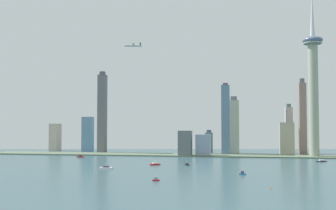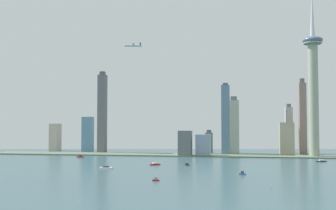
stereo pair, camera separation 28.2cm
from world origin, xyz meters
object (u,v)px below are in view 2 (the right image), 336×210
(skyscraper_0, at_px, (203,145))
(boat_2, at_px, (242,173))
(skyscraper_2, at_px, (287,139))
(boat_5, at_px, (106,168))
(skyscraper_4, at_px, (88,134))
(airplane, at_px, (133,46))
(skyscraper_3, at_px, (289,130))
(skyscraper_6, at_px, (209,142))
(boat_4, at_px, (187,164))
(skyscraper_8, at_px, (234,126))
(boat_3, at_px, (156,179))
(channel_buoy_0, at_px, (271,188))
(skyscraper_5, at_px, (55,137))
(boat_6, at_px, (155,164))
(boat_1, at_px, (80,157))
(boat_0, at_px, (321,161))
(skyscraper_10, at_px, (226,119))
(skyscraper_7, at_px, (185,143))
(skyscraper_1, at_px, (302,118))
(skyscraper_9, at_px, (102,113))
(observation_tower, at_px, (313,78))

(skyscraper_0, relative_size, boat_2, 3.87)
(skyscraper_2, relative_size, boat_5, 4.94)
(skyscraper_4, relative_size, airplane, 2.18)
(skyscraper_3, relative_size, skyscraper_6, 2.11)
(boat_4, bearing_deg, skyscraper_8, 150.79)
(boat_3, height_order, channel_buoy_0, boat_3)
(skyscraper_4, distance_m, skyscraper_5, 92.29)
(skyscraper_6, height_order, boat_5, skyscraper_6)
(boat_6, height_order, airplane, airplane)
(boat_1, bearing_deg, channel_buoy_0, -38.24)
(boat_2, xyz_separation_m, airplane, (-207.26, 276.03, 211.84))
(skyscraper_3, relative_size, boat_0, 5.81)
(skyscraper_6, height_order, boat_3, skyscraper_6)
(boat_2, bearing_deg, skyscraper_10, -64.50)
(skyscraper_2, height_order, skyscraper_7, skyscraper_2)
(skyscraper_0, distance_m, boat_4, 176.99)
(boat_0, bearing_deg, boat_1, 150.02)
(boat_3, bearing_deg, boat_5, 128.79)
(skyscraper_10, distance_m, boat_3, 405.30)
(skyscraper_1, bearing_deg, skyscraper_5, 176.37)
(skyscraper_0, bearing_deg, boat_6, -106.28)
(skyscraper_2, xyz_separation_m, boat_0, (37.42, -143.14, -30.51))
(skyscraper_9, xyz_separation_m, boat_1, (0.70, -120.40, -81.93))
(boat_0, distance_m, boat_6, 268.55)
(skyscraper_8, bearing_deg, skyscraper_9, -171.53)
(skyscraper_3, distance_m, skyscraper_6, 166.70)
(skyscraper_5, bearing_deg, skyscraper_3, -0.08)
(boat_5, bearing_deg, channel_buoy_0, 144.10)
(boat_3, bearing_deg, skyscraper_2, 64.75)
(skyscraper_0, distance_m, skyscraper_2, 168.37)
(skyscraper_0, xyz_separation_m, boat_2, (71.07, -281.89, -18.81))
(boat_1, height_order, channel_buoy_0, boat_1)
(skyscraper_10, bearing_deg, airplane, -164.39)
(boat_0, distance_m, boat_4, 222.58)
(skyscraper_5, relative_size, boat_3, 7.39)
(skyscraper_7, bearing_deg, channel_buoy_0, -71.17)
(skyscraper_1, bearing_deg, skyscraper_6, 176.61)
(channel_buoy_0, bearing_deg, skyscraper_1, 78.21)
(skyscraper_6, bearing_deg, skyscraper_7, -114.09)
(skyscraper_0, relative_size, airplane, 1.17)
(skyscraper_6, distance_m, skyscraper_8, 62.50)
(skyscraper_9, height_order, boat_6, skyscraper_9)
(boat_2, bearing_deg, skyscraper_6, -59.47)
(skyscraper_2, xyz_separation_m, skyscraper_9, (-375.29, -4.82, 51.70))
(skyscraper_3, distance_m, skyscraper_9, 390.20)
(skyscraper_9, relative_size, boat_4, 10.07)
(boat_4, bearing_deg, boat_2, 21.39)
(boat_6, bearing_deg, observation_tower, -177.51)
(boat_4, distance_m, boat_6, 46.71)
(skyscraper_1, distance_m, boat_1, 435.78)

